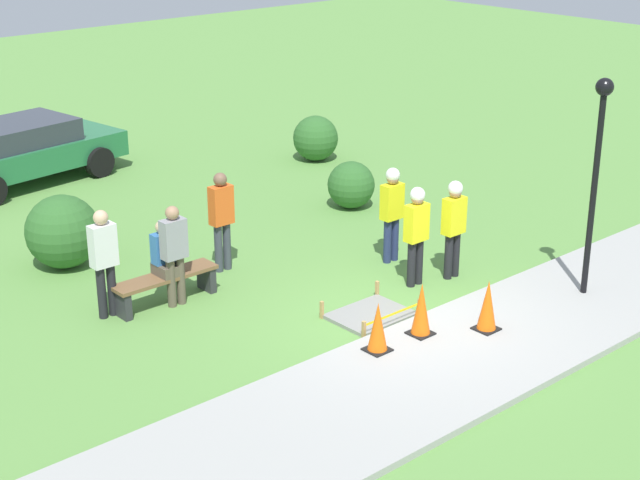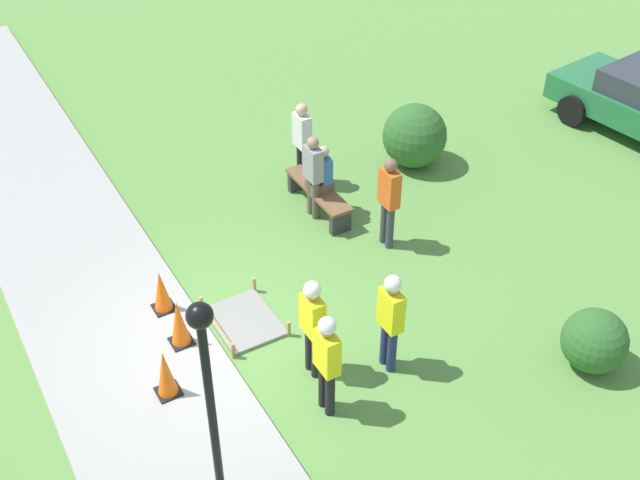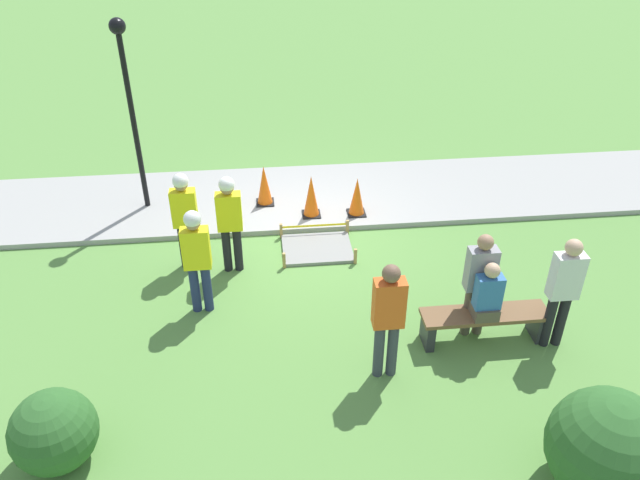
{
  "view_description": "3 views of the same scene",
  "coord_description": "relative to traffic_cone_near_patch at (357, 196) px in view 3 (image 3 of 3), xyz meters",
  "views": [
    {
      "loc": [
        -9.95,
        -9.31,
        6.57
      ],
      "look_at": [
        -0.16,
        1.81,
        0.93
      ],
      "focal_mm": 55.0,
      "sensor_mm": 36.0,
      "label": 1
    },
    {
      "loc": [
        8.44,
        -3.02,
        8.77
      ],
      "look_at": [
        -0.4,
        2.07,
        0.94
      ],
      "focal_mm": 45.0,
      "sensor_mm": 36.0,
      "label": 2
    },
    {
      "loc": [
        0.72,
        9.62,
        6.05
      ],
      "look_at": [
        -0.16,
        1.41,
        0.74
      ],
      "focal_mm": 35.0,
      "sensor_mm": 36.0,
      "label": 3
    }
  ],
  "objects": [
    {
      "name": "traffic_cone_sidewalk_edge",
      "position": [
        1.7,
        -0.59,
        0.02
      ],
      "size": [
        0.34,
        0.34,
        0.79
      ],
      "color": "black",
      "rests_on": "sidewalk"
    },
    {
      "name": "wet_concrete_patch",
      "position": [
        0.85,
        1.01,
        -0.43
      ],
      "size": [
        1.25,
        0.99,
        0.29
      ],
      "color": "gray",
      "rests_on": "ground_plane"
    },
    {
      "name": "traffic_cone_far_patch",
      "position": [
        0.85,
        -0.04,
        0.04
      ],
      "size": [
        0.34,
        0.34,
        0.81
      ],
      "color": "black",
      "rests_on": "sidewalk"
    },
    {
      "name": "bystander_in_orange_shirt",
      "position": [
        0.26,
        4.09,
        0.54
      ],
      "size": [
        0.4,
        0.23,
        1.77
      ],
      "color": "#383D47",
      "rests_on": "ground_plane"
    },
    {
      "name": "bystander_in_white_shirt",
      "position": [
        -1.16,
        3.4,
        0.48
      ],
      "size": [
        0.4,
        0.22,
        1.67
      ],
      "color": "brown",
      "rests_on": "ground_plane"
    },
    {
      "name": "lamppost_near",
      "position": [
        3.97,
        -0.75,
        1.97
      ],
      "size": [
        0.28,
        0.28,
        3.52
      ],
      "color": "black",
      "rests_on": "sidewalk"
    },
    {
      "name": "bystander_in_gray_shirt",
      "position": [
        -2.2,
        3.75,
        0.53
      ],
      "size": [
        0.4,
        0.23,
        1.75
      ],
      "color": "black",
      "rests_on": "ground_plane"
    },
    {
      "name": "shrub_rounded_far",
      "position": [
        -1.72,
        6.06,
        0.18
      ],
      "size": [
        1.3,
        1.3,
        1.3
      ],
      "color": "#2D6028",
      "rests_on": "ground_plane"
    },
    {
      "name": "traffic_cone_near_patch",
      "position": [
        0.0,
        0.0,
        0.0
      ],
      "size": [
        0.34,
        0.34,
        0.74
      ],
      "color": "black",
      "rests_on": "sidewalk"
    },
    {
      "name": "shrub_rounded_mid",
      "position": [
        4.22,
        5.08,
        0.02
      ],
      "size": [
        0.97,
        0.97,
        0.97
      ],
      "color": "#2D6028",
      "rests_on": "ground_plane"
    },
    {
      "name": "worker_supervisor",
      "position": [
        2.29,
        1.44,
        0.55
      ],
      "size": [
        0.4,
        0.25,
        1.72
      ],
      "color": "black",
      "rests_on": "ground_plane"
    },
    {
      "name": "person_seated_on_bench",
      "position": [
        -1.21,
        3.62,
        0.37
      ],
      "size": [
        0.36,
        0.44,
        0.89
      ],
      "color": "brown",
      "rests_on": "park_bench"
    },
    {
      "name": "park_bench",
      "position": [
        -1.26,
        3.57,
        -0.12
      ],
      "size": [
        1.8,
        0.44,
        0.49
      ],
      "color": "#2D2D33",
      "rests_on": "ground_plane"
    },
    {
      "name": "ground_plane",
      "position": [
        1.04,
        0.44,
        -0.47
      ],
      "size": [
        60.0,
        60.0,
        0.0
      ],
      "primitive_type": "plane",
      "color": "#5B8E42"
    },
    {
      "name": "worker_trainee",
      "position": [
        3.01,
        1.26,
        0.55
      ],
      "size": [
        0.4,
        0.25,
        1.72
      ],
      "color": "black",
      "rests_on": "ground_plane"
    },
    {
      "name": "sidewalk",
      "position": [
        1.04,
        -0.86,
        -0.42
      ],
      "size": [
        28.0,
        2.59,
        0.1
      ],
      "color": "#9E9E99",
      "rests_on": "ground_plane"
    },
    {
      "name": "worker_assistant",
      "position": [
        2.75,
        2.46,
        0.56
      ],
      "size": [
        0.4,
        0.25,
        1.73
      ],
      "color": "navy",
      "rests_on": "ground_plane"
    }
  ]
}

